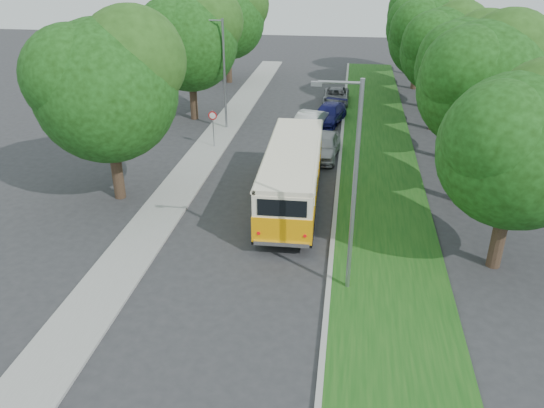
# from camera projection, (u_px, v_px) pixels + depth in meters

# --- Properties ---
(ground) EXTENTS (120.00, 120.00, 0.00)m
(ground) POSITION_uv_depth(u_px,v_px,m) (248.00, 247.00, 22.96)
(ground) COLOR #2B2B2E
(ground) RESTS_ON ground
(curb) EXTENTS (0.20, 70.00, 0.15)m
(curb) POSITION_uv_depth(u_px,v_px,m) (336.00, 201.00, 26.90)
(curb) COLOR gray
(curb) RESTS_ON ground
(grass_verge) EXTENTS (4.50, 70.00, 0.13)m
(grass_verge) POSITION_uv_depth(u_px,v_px,m) (383.00, 204.00, 26.60)
(grass_verge) COLOR #154713
(grass_verge) RESTS_ON ground
(sidewalk) EXTENTS (2.20, 70.00, 0.12)m
(sidewalk) POSITION_uv_depth(u_px,v_px,m) (177.00, 191.00, 28.01)
(sidewalk) COLOR gray
(sidewalk) RESTS_ON ground
(treeline) EXTENTS (24.27, 41.91, 9.46)m
(treeline) POSITION_uv_depth(u_px,v_px,m) (341.00, 41.00, 35.94)
(treeline) COLOR #332319
(treeline) RESTS_ON ground
(lamppost_near) EXTENTS (1.71, 0.16, 8.00)m
(lamppost_near) POSITION_uv_depth(u_px,v_px,m) (352.00, 184.00, 18.27)
(lamppost_near) COLOR gray
(lamppost_near) RESTS_ON ground
(lamppost_far) EXTENTS (1.71, 0.16, 7.50)m
(lamppost_far) POSITION_uv_depth(u_px,v_px,m) (223.00, 70.00, 35.99)
(lamppost_far) COLOR gray
(lamppost_far) RESTS_ON ground
(warning_sign) EXTENTS (0.56, 0.10, 2.50)m
(warning_sign) POSITION_uv_depth(u_px,v_px,m) (213.00, 122.00, 33.44)
(warning_sign) COLOR gray
(warning_sign) RESTS_ON ground
(vintage_bus) EXTENTS (2.89, 10.26, 3.03)m
(vintage_bus) POSITION_uv_depth(u_px,v_px,m) (292.00, 177.00, 26.07)
(vintage_bus) COLOR #FFA308
(vintage_bus) RESTS_ON ground
(car_silver) EXTENTS (2.11, 4.48, 1.48)m
(car_silver) POSITION_uv_depth(u_px,v_px,m) (324.00, 146.00, 32.35)
(car_silver) COLOR #A3A3A7
(car_silver) RESTS_ON ground
(car_white) EXTENTS (2.67, 4.85, 1.51)m
(car_white) POSITION_uv_depth(u_px,v_px,m) (308.00, 124.00, 36.24)
(car_white) COLOR silver
(car_white) RESTS_ON ground
(car_blue) EXTENTS (2.93, 5.01, 1.36)m
(car_blue) POSITION_uv_depth(u_px,v_px,m) (329.00, 114.00, 38.68)
(car_blue) COLOR #131555
(car_blue) RESTS_ON ground
(car_grey) EXTENTS (2.10, 4.50, 1.25)m
(car_grey) POSITION_uv_depth(u_px,v_px,m) (336.00, 96.00, 43.42)
(car_grey) COLOR slate
(car_grey) RESTS_ON ground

